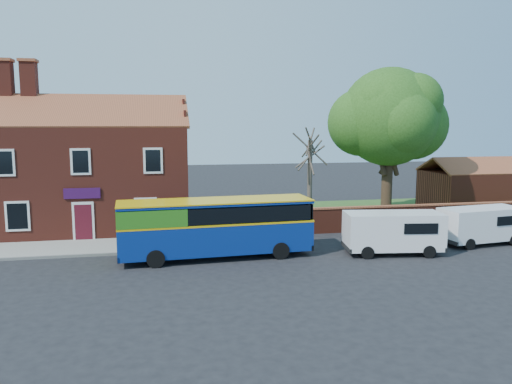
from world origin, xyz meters
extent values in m
plane|color=black|center=(0.00, 0.00, 0.00)|extent=(120.00, 120.00, 0.00)
cube|color=gray|center=(-7.00, 5.75, 0.06)|extent=(18.00, 3.50, 0.12)
cube|color=slate|center=(-7.00, 4.00, 0.07)|extent=(18.00, 0.15, 0.14)
cube|color=#426B28|center=(13.00, 13.00, 0.02)|extent=(26.00, 12.00, 0.04)
cube|color=maroon|center=(-7.00, 11.50, 3.25)|extent=(12.00, 8.00, 6.50)
cube|color=brown|center=(-7.00, 9.50, 7.50)|extent=(12.30, 4.08, 2.16)
cube|color=brown|center=(-7.00, 13.50, 7.50)|extent=(12.30, 4.08, 2.16)
cube|color=maroon|center=(-11.80, 11.50, 9.40)|extent=(0.90, 0.90, 2.20)
cube|color=maroon|center=(-10.40, 11.50, 9.40)|extent=(0.90, 0.90, 2.20)
cube|color=black|center=(-7.00, 7.47, 4.60)|extent=(1.10, 0.06, 1.50)
cube|color=#4C0F19|center=(-7.00, 7.45, 1.10)|extent=(0.95, 0.04, 2.10)
cube|color=silver|center=(-7.00, 7.47, 1.15)|extent=(1.20, 0.06, 2.30)
cube|color=#340E3D|center=(-7.00, 7.44, 2.80)|extent=(2.00, 0.06, 0.60)
cube|color=maroon|center=(13.00, 7.00, 0.75)|extent=(22.00, 0.30, 1.50)
cube|color=brown|center=(13.00, 7.00, 1.55)|extent=(22.00, 0.38, 0.10)
cube|color=maroon|center=(22.00, 13.00, 1.50)|extent=(8.00, 5.00, 3.00)
cube|color=brown|center=(22.00, 11.75, 3.55)|extent=(8.20, 2.56, 1.24)
cube|color=brown|center=(22.00, 14.25, 3.55)|extent=(8.20, 2.56, 1.24)
cube|color=navy|center=(0.08, 2.64, 1.10)|extent=(9.72, 2.95, 1.53)
cube|color=#E4B00C|center=(0.08, 2.64, 1.86)|extent=(9.74, 2.97, 0.10)
cube|color=black|center=(0.08, 2.64, 2.32)|extent=(9.34, 2.95, 0.76)
cube|color=#317C1B|center=(-3.08, 2.45, 2.32)|extent=(3.40, 2.63, 0.81)
cube|color=navy|center=(0.08, 2.64, 2.83)|extent=(9.72, 2.95, 0.14)
cube|color=#E4B00C|center=(0.08, 2.64, 2.91)|extent=(9.76, 3.00, 0.06)
cylinder|color=black|center=(-2.92, 1.34, 0.43)|extent=(0.88, 0.33, 0.86)
cylinder|color=black|center=(-3.05, 3.58, 0.43)|extent=(0.88, 0.33, 0.86)
cylinder|color=black|center=(3.21, 1.70, 0.43)|extent=(0.88, 0.33, 0.86)
cylinder|color=black|center=(3.08, 3.93, 0.43)|extent=(0.88, 0.33, 0.86)
cube|color=white|center=(9.17, 1.60, 1.23)|extent=(5.15, 2.61, 1.87)
cube|color=black|center=(11.37, 1.30, 1.53)|extent=(0.30, 1.67, 0.74)
cube|color=black|center=(11.57, 1.27, 0.39)|extent=(0.36, 1.97, 0.24)
cylinder|color=black|center=(7.49, 0.89, 0.33)|extent=(0.67, 0.31, 0.65)
cylinder|color=black|center=(7.73, 2.73, 0.33)|extent=(0.67, 0.31, 0.65)
cylinder|color=black|center=(10.61, 0.47, 0.33)|extent=(0.67, 0.31, 0.65)
cylinder|color=black|center=(10.86, 2.31, 0.33)|extent=(0.67, 0.31, 0.65)
cube|color=white|center=(14.98, 2.65, 1.17)|extent=(4.88, 2.48, 1.78)
cube|color=black|center=(17.07, 2.92, 1.45)|extent=(0.29, 1.59, 0.70)
cube|color=black|center=(17.26, 2.95, 0.37)|extent=(0.35, 1.87, 0.22)
cylinder|color=black|center=(13.62, 1.58, 0.31)|extent=(0.64, 0.30, 0.62)
cylinder|color=black|center=(13.38, 3.31, 0.31)|extent=(0.64, 0.30, 0.62)
cylinder|color=black|center=(16.35, 3.71, 0.31)|extent=(0.64, 0.30, 0.62)
cylinder|color=black|center=(13.33, 11.16, 2.20)|extent=(0.77, 0.77, 4.41)
sphere|color=#3B7725|center=(13.33, 11.16, 7.19)|extent=(6.90, 6.90, 6.90)
sphere|color=#3B7725|center=(15.34, 11.54, 6.61)|extent=(4.98, 4.98, 4.98)
sphere|color=#3B7725|center=(11.51, 11.74, 6.80)|extent=(4.79, 4.79, 4.79)
cylinder|color=#4C4238|center=(7.25, 10.12, 2.82)|extent=(0.32, 0.32, 5.63)
cylinder|color=#4C4238|center=(7.25, 10.12, 4.83)|extent=(0.33, 2.75, 2.21)
cylinder|color=#4C4238|center=(7.25, 10.12, 4.63)|extent=(1.44, 2.03, 2.03)
cylinder|color=#4C4238|center=(7.25, 10.12, 5.03)|extent=(2.31, 1.06, 2.25)
camera|label=1|loc=(-2.57, -21.91, 6.74)|focal=35.00mm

